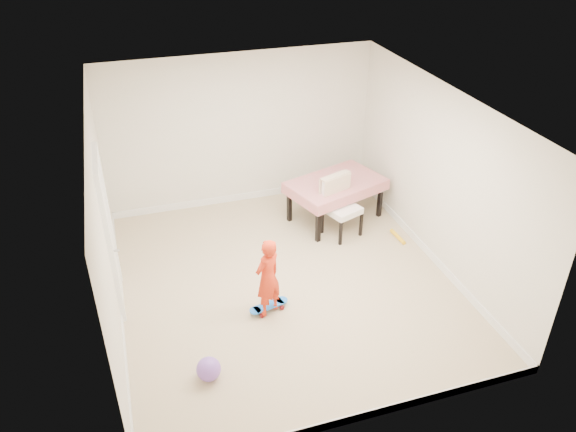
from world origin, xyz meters
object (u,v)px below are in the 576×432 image
object	(u,v)px
child	(268,280)
balloon	(209,369)
skateboard	(269,307)
dining_chair	(342,208)
dining_table	(335,200)

from	to	relation	value
child	balloon	size ratio (longest dim) A/B	3.93
skateboard	child	bearing A→B (deg)	-123.24
dining_chair	child	xyz separation A→B (m)	(-1.63, -1.49, 0.06)
skateboard	balloon	distance (m)	1.35
dining_table	balloon	bearing A→B (deg)	-151.27
dining_chair	dining_table	bearing A→B (deg)	60.96
child	skateboard	bearing A→B (deg)	-140.69
dining_chair	skateboard	distance (m)	2.19
skateboard	balloon	size ratio (longest dim) A/B	1.98
dining_table	dining_chair	world-z (taller)	dining_chair
skateboard	child	distance (m)	0.51
skateboard	child	xyz separation A→B (m)	(-0.02, -0.06, 0.51)
dining_chair	balloon	world-z (taller)	dining_chair
dining_table	skateboard	distance (m)	2.57
dining_chair	child	distance (m)	2.21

